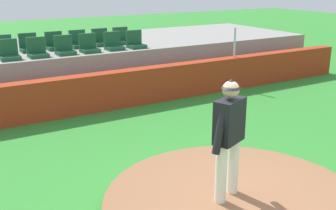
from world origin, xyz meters
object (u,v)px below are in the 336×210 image
object	(u,v)px
stadium_chair_5	(135,42)
stadium_chair_7	(29,46)
stadium_chair_4	(113,44)
stadium_chair_0	(9,53)
stadium_chair_11	(122,39)
stadium_chair_3	(89,46)
stadium_chair_9	(78,42)
stadium_chair_8	(55,44)
stadium_chair_10	(101,40)
pitcher	(229,131)
stadium_chair_1	(37,51)
stadium_chair_6	(4,48)
stadium_chair_2	(65,48)

from	to	relation	value
stadium_chair_5	stadium_chair_7	size ratio (longest dim) A/B	1.00
stadium_chair_4	stadium_chair_7	size ratio (longest dim) A/B	1.00
stadium_chair_0	stadium_chair_11	world-z (taller)	same
stadium_chair_3	stadium_chair_9	bearing A→B (deg)	-90.96
stadium_chair_7	stadium_chair_8	bearing A→B (deg)	176.93
stadium_chair_5	stadium_chair_10	bearing A→B (deg)	-52.31
pitcher	stadium_chair_1	bearing A→B (deg)	75.93
stadium_chair_3	stadium_chair_5	size ratio (longest dim) A/B	1.00
stadium_chair_1	stadium_chair_10	bearing A→B (deg)	-156.53
stadium_chair_1	stadium_chair_11	world-z (taller)	same
stadium_chair_4	stadium_chair_6	xyz separation A→B (m)	(-2.82, 0.86, 0.00)
stadium_chair_2	stadium_chair_4	bearing A→B (deg)	-179.40
stadium_chair_6	stadium_chair_8	size ratio (longest dim) A/B	1.00
pitcher	stadium_chair_10	bearing A→B (deg)	59.02
stadium_chair_4	stadium_chair_5	xyz separation A→B (m)	(0.68, -0.02, 0.00)
stadium_chair_0	stadium_chair_9	world-z (taller)	same
stadium_chair_7	stadium_chair_11	distance (m)	2.80
pitcher	stadium_chair_10	distance (m)	7.68
stadium_chair_1	stadium_chair_5	size ratio (longest dim) A/B	1.00
stadium_chair_7	stadium_chair_8	size ratio (longest dim) A/B	1.00
stadium_chair_6	stadium_chair_0	bearing A→B (deg)	88.26
pitcher	stadium_chair_0	world-z (taller)	pitcher
stadium_chair_2	stadium_chair_9	xyz separation A→B (m)	(0.69, 0.89, 0.00)
pitcher	stadium_chair_11	distance (m)	7.81
stadium_chair_8	stadium_chair_5	bearing A→B (deg)	156.92
stadium_chair_3	stadium_chair_4	size ratio (longest dim) A/B	1.00
stadium_chair_5	stadium_chair_11	world-z (taller)	same
stadium_chair_2	stadium_chair_9	world-z (taller)	same
stadium_chair_0	stadium_chair_2	bearing A→B (deg)	-179.39
stadium_chair_2	stadium_chair_4	world-z (taller)	same
stadium_chair_4	stadium_chair_7	xyz separation A→B (m)	(-2.14, 0.91, 0.00)
stadium_chair_1	stadium_chair_9	distance (m)	1.69
stadium_chair_7	stadium_chair_10	world-z (taller)	same
stadium_chair_4	stadium_chair_2	bearing A→B (deg)	0.60
stadium_chair_5	stadium_chair_6	xyz separation A→B (m)	(-3.50, 0.88, 0.00)
stadium_chair_2	stadium_chair_6	size ratio (longest dim) A/B	1.00
stadium_chair_10	pitcher	bearing A→B (deg)	81.33
stadium_chair_1	stadium_chair_10	size ratio (longest dim) A/B	1.00
stadium_chair_0	stadium_chair_3	xyz separation A→B (m)	(2.10, 0.01, 0.00)
pitcher	stadium_chair_11	world-z (taller)	pitcher
stadium_chair_5	stadium_chair_2	bearing A→B (deg)	-0.19
stadium_chair_3	stadium_chair_10	bearing A→B (deg)	-128.33
stadium_chair_1	stadium_chair_4	xyz separation A→B (m)	(2.15, 0.03, 0.00)
stadium_chair_1	stadium_chair_7	size ratio (longest dim) A/B	1.00
stadium_chair_9	stadium_chair_2	bearing A→B (deg)	52.18
stadium_chair_6	stadium_chair_10	size ratio (longest dim) A/B	1.00
stadium_chair_1	stadium_chair_2	bearing A→B (deg)	-178.66
stadium_chair_0	stadium_chair_3	world-z (taller)	same
stadium_chair_8	stadium_chair_2	bearing A→B (deg)	90.25
stadium_chair_8	stadium_chair_10	world-z (taller)	same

